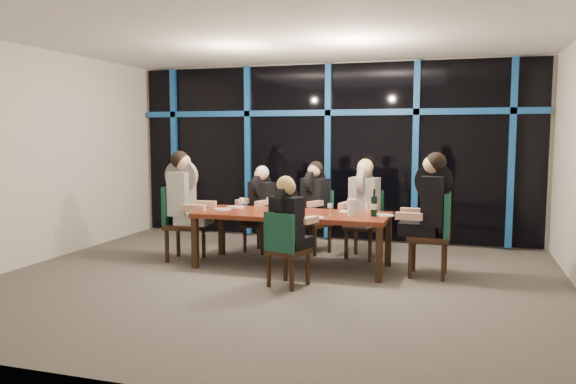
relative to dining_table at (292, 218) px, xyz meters
name	(u,v)px	position (x,y,z in m)	size (l,w,h in m)	color
room	(273,116)	(0.00, -0.80, 1.34)	(7.04, 7.00, 3.02)	#5D5952
window_wall	(329,149)	(0.01, 2.13, 0.87)	(6.86, 0.43, 2.94)	black
dining_table	(292,218)	(0.00, 0.00, 0.00)	(2.60, 1.00, 0.75)	maroon
chair_far_left	(263,219)	(-0.73, 0.87, -0.18)	(0.53, 0.53, 0.90)	black
chair_far_mid	(317,218)	(0.07, 1.05, -0.15)	(0.59, 0.59, 0.95)	black
chair_far_right	(365,220)	(0.84, 0.92, -0.13)	(0.54, 0.54, 0.99)	black
chair_end_left	(179,219)	(-1.68, -0.06, -0.08)	(0.54, 0.54, 1.07)	black
chair_end_right	(437,230)	(1.89, 0.03, -0.08)	(0.52, 0.52, 1.08)	black
chair_near_mid	(284,246)	(0.21, -1.00, -0.18)	(0.53, 0.53, 0.90)	black
diner_far_left	(260,196)	(-0.75, 0.80, 0.18)	(0.54, 0.61, 0.88)	black
diner_far_mid	(314,193)	(0.04, 0.97, 0.23)	(0.60, 0.65, 0.93)	black
diner_far_right	(363,194)	(0.82, 0.84, 0.26)	(0.55, 0.66, 0.96)	black
diner_end_left	(184,190)	(-1.59, -0.05, 0.34)	(0.69, 0.56, 1.04)	black
diner_end_right	(430,196)	(1.80, 0.03, 0.35)	(0.68, 0.55, 1.05)	black
diner_near_mid	(288,215)	(0.23, -0.93, 0.18)	(0.54, 0.61, 0.88)	black
plate_far_left	(236,207)	(-0.93, 0.26, 0.08)	(0.24, 0.24, 0.01)	white
plate_far_mid	(289,207)	(-0.19, 0.46, 0.08)	(0.24, 0.24, 0.01)	white
plate_far_right	(348,211)	(0.71, 0.29, 0.08)	(0.24, 0.24, 0.01)	white
plate_end_left	(222,209)	(-1.03, 0.00, 0.08)	(0.24, 0.24, 0.01)	white
plate_end_right	(385,215)	(1.23, 0.05, 0.08)	(0.24, 0.24, 0.01)	white
plate_near_mid	(314,218)	(0.41, -0.40, 0.08)	(0.24, 0.24, 0.01)	white
wine_bottle	(374,206)	(1.10, -0.02, 0.21)	(0.08, 0.08, 0.36)	black
water_pitcher	(352,208)	(0.83, -0.09, 0.18)	(0.14, 0.12, 0.22)	silver
tea_light	(273,214)	(-0.17, -0.32, 0.08)	(0.05, 0.05, 0.03)	#FFAA4C
wine_glass_a	(269,201)	(-0.33, -0.01, 0.21)	(0.08, 0.08, 0.20)	silver
wine_glass_b	(303,203)	(0.08, 0.20, 0.18)	(0.06, 0.06, 0.16)	silver
wine_glass_c	(330,206)	(0.54, -0.07, 0.18)	(0.06, 0.06, 0.15)	silver
wine_glass_d	(242,201)	(-0.79, 0.15, 0.18)	(0.06, 0.06, 0.16)	white
wine_glass_e	(368,205)	(1.00, 0.14, 0.19)	(0.06, 0.06, 0.16)	silver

